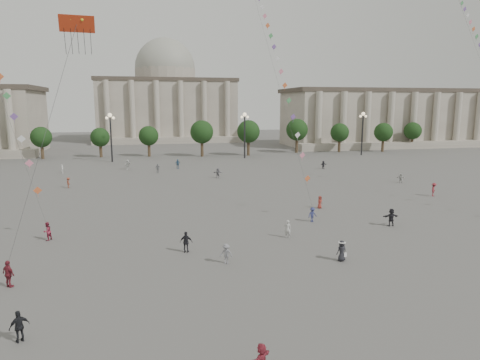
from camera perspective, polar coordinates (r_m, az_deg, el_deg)
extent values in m
plane|color=#4F4D4A|center=(31.05, 2.68, -13.68)|extent=(360.00, 360.00, 0.00)
cube|color=gray|center=(147.68, 21.79, 7.59)|extent=(80.00, 22.00, 16.00)
cube|color=#433A31|center=(147.67, 22.01, 10.92)|extent=(81.60, 22.44, 1.20)
cube|color=gray|center=(137.50, 24.62, 4.34)|extent=(84.00, 4.00, 2.00)
cube|color=gray|center=(157.63, -9.76, 8.99)|extent=(46.00, 30.00, 20.00)
cube|color=#433A31|center=(157.82, -9.88, 12.84)|extent=(46.92, 30.60, 1.20)
cube|color=gray|center=(141.10, -9.33, 5.24)|extent=(48.30, 4.00, 2.00)
cylinder|color=gray|center=(157.93, -9.90, 13.53)|extent=(21.00, 21.00, 5.00)
sphere|color=gray|center=(158.11, -9.93, 14.44)|extent=(21.00, 21.00, 21.00)
cylinder|color=#382A1C|center=(108.35, -24.35, 3.47)|extent=(0.70, 0.70, 3.52)
sphere|color=black|center=(108.05, -24.49, 5.41)|extent=(5.12, 5.12, 5.12)
cylinder|color=#382A1C|center=(106.50, -18.01, 3.77)|extent=(0.70, 0.70, 3.52)
sphere|color=black|center=(106.19, -18.12, 5.74)|extent=(5.12, 5.12, 5.12)
cylinder|color=#382A1C|center=(105.99, -11.53, 4.03)|extent=(0.70, 0.70, 3.52)
sphere|color=black|center=(105.68, -11.60, 6.01)|extent=(5.12, 5.12, 5.12)
cylinder|color=#382A1C|center=(106.83, -5.07, 4.24)|extent=(0.70, 0.70, 3.52)
sphere|color=black|center=(106.52, -5.10, 6.21)|extent=(5.12, 5.12, 5.12)
cylinder|color=#382A1C|center=(108.99, 1.21, 4.39)|extent=(0.70, 0.70, 3.52)
sphere|color=black|center=(108.69, 1.22, 6.32)|extent=(5.12, 5.12, 5.12)
cylinder|color=#382A1C|center=(112.40, 7.19, 4.49)|extent=(0.70, 0.70, 3.52)
sphere|color=black|center=(112.11, 7.23, 6.36)|extent=(5.12, 5.12, 5.12)
cylinder|color=#382A1C|center=(116.95, 12.76, 4.53)|extent=(0.70, 0.70, 3.52)
sphere|color=black|center=(116.67, 12.83, 6.33)|extent=(5.12, 5.12, 5.12)
cylinder|color=#382A1C|center=(122.51, 17.87, 4.54)|extent=(0.70, 0.70, 3.52)
sphere|color=black|center=(122.24, 17.96, 6.25)|extent=(5.12, 5.12, 5.12)
cylinder|color=#382A1C|center=(128.94, 22.50, 4.51)|extent=(0.70, 0.70, 3.52)
sphere|color=black|center=(128.69, 22.61, 6.14)|extent=(5.12, 5.12, 5.12)
cylinder|color=#262628|center=(98.01, -16.81, 5.23)|extent=(0.36, 0.36, 10.00)
sphere|color=#FFE5B2|center=(97.75, -16.96, 8.27)|extent=(0.90, 0.90, 0.90)
sphere|color=#FFE5B2|center=(97.83, -17.36, 7.90)|extent=(0.60, 0.60, 0.60)
sphere|color=#FFE5B2|center=(97.72, -16.53, 7.94)|extent=(0.60, 0.60, 0.60)
cylinder|color=#262628|center=(100.27, 0.62, 5.76)|extent=(0.36, 0.36, 10.00)
sphere|color=#FFE5B2|center=(100.01, 0.63, 8.73)|extent=(0.90, 0.90, 0.90)
sphere|color=#FFE5B2|center=(99.87, 0.23, 8.39)|extent=(0.60, 0.60, 0.60)
sphere|color=#FFE5B2|center=(100.19, 1.02, 8.39)|extent=(0.60, 0.60, 0.60)
cylinder|color=#262628|center=(110.91, 15.99, 5.79)|extent=(0.36, 0.36, 10.00)
sphere|color=#FFE5B2|center=(110.68, 16.12, 8.47)|extent=(0.90, 0.90, 0.90)
sphere|color=#FFE5B2|center=(110.36, 15.78, 8.17)|extent=(0.60, 0.60, 0.60)
sphere|color=#FFE5B2|center=(111.03, 16.42, 8.15)|extent=(0.60, 0.60, 0.60)
imported|color=#375A7C|center=(84.99, -8.32, 2.13)|extent=(1.19, 0.71, 1.90)
imported|color=black|center=(47.24, 19.52, -4.71)|extent=(1.74, 0.60, 1.86)
imported|color=silver|center=(85.97, -14.76, 2.01)|extent=(1.64, 1.69, 1.93)
imported|color=slate|center=(34.37, -1.85, -9.80)|extent=(1.22, 1.01, 1.65)
imported|color=#B0B0AC|center=(73.78, 20.64, 0.25)|extent=(1.47, 0.97, 1.52)
imported|color=maroon|center=(64.63, 24.43, -1.17)|extent=(1.31, 1.36, 1.86)
imported|color=black|center=(85.53, 11.05, 2.00)|extent=(1.55, 0.92, 1.60)
imported|color=silver|center=(84.97, -22.60, 1.36)|extent=(0.39, 0.58, 1.60)
imported|color=slate|center=(73.60, -2.97, 0.94)|extent=(1.64, 0.69, 1.72)
imported|color=#B2B2AE|center=(41.01, 6.37, -6.48)|extent=(0.75, 0.64, 1.73)
imported|color=slate|center=(80.59, -10.93, 1.54)|extent=(0.99, 0.44, 1.67)
imported|color=brown|center=(69.80, -21.90, -0.33)|extent=(0.96, 1.19, 1.60)
imported|color=maroon|center=(52.98, 10.60, -2.91)|extent=(0.90, 0.82, 1.54)
imported|color=maroon|center=(34.13, -28.48, -10.95)|extent=(1.17, 1.08, 1.93)
imported|color=black|center=(37.11, -7.19, -8.21)|extent=(1.15, 0.71, 1.83)
imported|color=#9E2B3A|center=(21.54, 2.87, -22.82)|extent=(1.48, 1.28, 1.61)
imported|color=black|center=(26.66, -27.34, -16.95)|extent=(1.11, 0.91, 1.76)
imported|color=maroon|center=(43.81, -24.31, -6.25)|extent=(1.01, 1.07, 1.74)
imported|color=navy|center=(46.80, 9.63, -4.57)|extent=(1.14, 0.82, 1.60)
imported|color=black|center=(35.88, 13.40, -9.17)|extent=(0.91, 0.67, 1.70)
cone|color=white|center=(35.63, 13.45, -8.00)|extent=(0.52, 0.52, 0.14)
cylinder|color=white|center=(35.65, 13.45, -8.09)|extent=(0.60, 0.60, 0.02)
cube|color=white|center=(35.95, 13.85, -9.65)|extent=(0.22, 0.10, 0.35)
cube|color=#AB2C12|center=(31.28, -20.93, 18.88)|extent=(2.24, 0.75, 1.02)
cube|color=green|center=(31.33, -21.64, 19.29)|extent=(0.37, 0.23, 0.34)
cube|color=#1B4A97|center=(31.24, -20.30, 19.40)|extent=(0.37, 0.23, 0.34)
sphere|color=yellow|center=(31.29, -21.66, 19.30)|extent=(0.20, 0.20, 0.20)
sphere|color=yellow|center=(31.20, -20.31, 19.41)|extent=(0.20, 0.20, 0.20)
cylinder|color=#3F3F3F|center=(31.51, -24.98, 3.88)|extent=(0.02, 0.02, 16.96)
cube|color=#D96433|center=(44.50, -25.38, -1.26)|extent=(0.76, 0.25, 0.76)
cube|color=pink|center=(45.66, -26.29, 2.02)|extent=(0.76, 0.25, 0.76)
cube|color=silver|center=(46.99, -27.13, 4.90)|extent=(0.76, 0.25, 0.76)
cube|color=#744F9E|center=(48.44, -27.92, 7.49)|extent=(0.76, 0.25, 0.76)
cube|color=#479957|center=(50.00, -28.66, 9.83)|extent=(0.76, 0.25, 0.76)
cube|color=#D96433|center=(51.63, -29.36, 11.95)|extent=(0.76, 0.25, 0.76)
cylinder|color=#3F3F3F|center=(70.91, 2.93, 20.04)|extent=(0.02, 0.02, 69.08)
cube|color=#D96433|center=(47.85, 8.98, 0.22)|extent=(0.76, 0.25, 0.76)
cube|color=pink|center=(49.35, 8.32, 3.28)|extent=(0.76, 0.25, 0.76)
cube|color=silver|center=(51.01, 7.69, 5.96)|extent=(0.76, 0.25, 0.76)
cube|color=#744F9E|center=(52.78, 7.10, 8.35)|extent=(0.76, 0.25, 0.76)
cube|color=#479957|center=(54.64, 6.54, 10.50)|extent=(0.76, 0.25, 0.76)
cube|color=#D96433|center=(56.57, 6.00, 12.44)|extent=(0.76, 0.25, 0.76)
cube|color=pink|center=(58.57, 5.50, 14.21)|extent=(0.76, 0.25, 0.76)
cube|color=silver|center=(60.61, 5.02, 15.81)|extent=(0.76, 0.25, 0.76)
cube|color=#744F9E|center=(62.70, 4.56, 17.28)|extent=(0.76, 0.25, 0.76)
cube|color=#479957|center=(64.83, 4.13, 18.63)|extent=(0.76, 0.25, 0.76)
cube|color=#D96433|center=(66.99, 3.72, 19.87)|extent=(0.76, 0.25, 0.76)
cube|color=pink|center=(69.18, 3.32, 21.01)|extent=(0.76, 0.25, 0.76)
cube|color=silver|center=(71.39, 2.95, 22.06)|extent=(0.76, 0.25, 0.76)
cube|color=#744F9E|center=(73.55, 29.36, 15.47)|extent=(0.76, 0.25, 0.76)
cube|color=#479957|center=(75.44, 29.02, 16.39)|extent=(0.76, 0.25, 0.76)
cube|color=#D96433|center=(77.35, 28.69, 17.25)|extent=(0.76, 0.25, 0.76)
cube|color=pink|center=(79.27, 28.38, 18.05)|extent=(0.76, 0.25, 0.76)
cube|color=silver|center=(81.21, 28.07, 18.81)|extent=(0.76, 0.25, 0.76)
cube|color=#744F9E|center=(83.16, 27.78, 19.53)|extent=(0.76, 0.25, 0.76)
cube|color=#479957|center=(85.13, 27.50, 20.20)|extent=(0.76, 0.25, 0.76)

